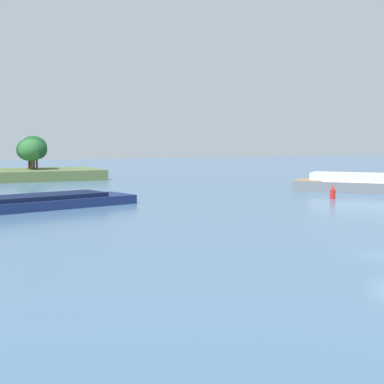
% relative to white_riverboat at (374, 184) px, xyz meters
% --- Properties ---
extents(white_riverboat, '(19.44, 21.15, 5.34)m').
position_rel_white_riverboat_xyz_m(white_riverboat, '(0.00, 0.00, 0.00)').
color(white_riverboat, slate).
rests_on(white_riverboat, ground).
extents(channel_buoy_red, '(0.70, 0.70, 1.90)m').
position_rel_white_riverboat_xyz_m(channel_buoy_red, '(-11.28, -4.78, -0.52)').
color(channel_buoy_red, red).
rests_on(channel_buoy_red, ground).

